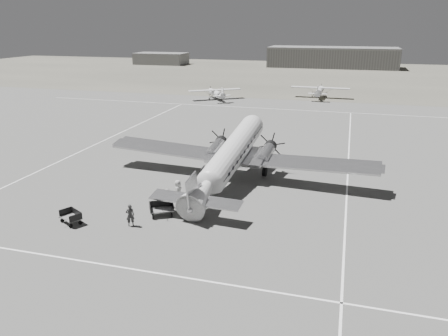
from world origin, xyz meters
TOP-DOWN VIEW (x-y plane):
  - ground at (0.00, 0.00)m, footprint 260.00×260.00m
  - taxi_line_near at (0.00, -14.00)m, footprint 60.00×0.15m
  - taxi_line_right at (12.00, 0.00)m, footprint 0.15×80.00m
  - taxi_line_left at (-18.00, 10.00)m, footprint 0.15×60.00m
  - taxi_line_horizon at (0.00, 40.00)m, footprint 90.00×0.15m
  - grass_infield at (0.00, 95.00)m, footprint 260.00×90.00m
  - hangar_main at (5.00, 120.00)m, footprint 42.00×14.00m
  - shed_secondary at (-55.00, 115.00)m, footprint 18.00×10.00m
  - dc3_airliner at (1.53, 1.86)m, footprint 27.88×20.35m
  - light_plane_left at (-13.42, 46.44)m, footprint 13.59×13.11m
  - light_plane_right at (5.82, 53.81)m, footprint 11.73×9.59m
  - baggage_cart_near at (-1.70, -6.35)m, footprint 2.32×2.10m
  - baggage_cart_far at (-7.62, -9.45)m, footprint 2.10×1.90m
  - ground_crew at (-3.17, -8.63)m, footprint 0.74×0.66m
  - ramp_agent at (-1.88, -4.65)m, footprint 0.74×0.88m
  - passenger at (-1.49, -3.41)m, footprint 0.70×0.99m

SIDE VIEW (x-z plane):
  - ground at x=0.00m, z-range 0.00..0.00m
  - grass_infield at x=0.00m, z-range 0.00..0.01m
  - taxi_line_near at x=0.00m, z-range 0.00..0.01m
  - taxi_line_right at x=12.00m, z-range 0.00..0.01m
  - taxi_line_left at x=-18.00m, z-range 0.00..0.01m
  - taxi_line_horizon at x=0.00m, z-range 0.00..0.01m
  - baggage_cart_far at x=-7.62m, z-range 0.00..0.98m
  - baggage_cart_near at x=-1.70m, z-range 0.00..1.07m
  - ramp_agent at x=-1.88m, z-range 0.00..1.61m
  - ground_crew at x=-3.17m, z-range 0.00..1.71m
  - passenger at x=-1.49m, z-range 0.00..1.91m
  - light_plane_left at x=-13.42m, z-range 0.00..2.20m
  - light_plane_right at x=5.82m, z-range 0.00..2.40m
  - shed_secondary at x=-55.00m, z-range 0.00..4.00m
  - dc3_airliner at x=1.53m, z-range 0.00..5.07m
  - hangar_main at x=5.00m, z-range 0.00..6.60m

